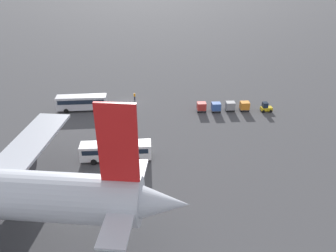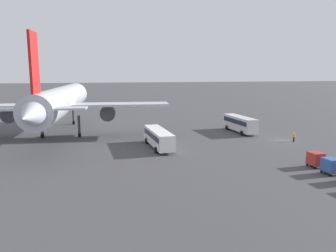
# 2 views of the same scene
# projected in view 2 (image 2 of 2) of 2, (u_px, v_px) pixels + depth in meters

# --- Properties ---
(ground_plane) EXTENTS (600.00, 600.00, 0.00)m
(ground_plane) POSITION_uv_depth(u_px,v_px,m) (282.00, 141.00, 61.50)
(ground_plane) COLOR #424244
(airplane) EXTENTS (49.71, 42.47, 18.46)m
(airplane) POSITION_uv_depth(u_px,v_px,m) (61.00, 102.00, 64.50)
(airplane) COLOR #B2B7C1
(airplane) RESTS_ON ground
(shuttle_bus_near) EXTENTS (10.84, 3.69, 3.36)m
(shuttle_bus_near) POSITION_uv_depth(u_px,v_px,m) (240.00, 123.00, 69.50)
(shuttle_bus_near) COLOR silver
(shuttle_bus_near) RESTS_ON ground
(shuttle_bus_far) EXTENTS (11.71, 3.69, 3.05)m
(shuttle_bus_far) POSITION_uv_depth(u_px,v_px,m) (159.00, 137.00, 55.72)
(shuttle_bus_far) COLOR white
(shuttle_bus_far) RESTS_ON ground
(worker_person) EXTENTS (0.38, 0.38, 1.74)m
(worker_person) POSITION_uv_depth(u_px,v_px,m) (294.00, 137.00, 60.43)
(worker_person) COLOR #1E1E2D
(worker_person) RESTS_ON ground
(cargo_cart_blue) EXTENTS (2.13, 1.84, 2.06)m
(cargo_cart_blue) POSITION_uv_depth(u_px,v_px,m) (331.00, 165.00, 41.45)
(cargo_cart_blue) COLOR #38383D
(cargo_cart_blue) RESTS_ON ground
(cargo_cart_red) EXTENTS (2.13, 1.84, 2.06)m
(cargo_cart_red) POSITION_uv_depth(u_px,v_px,m) (316.00, 159.00, 44.50)
(cargo_cart_red) COLOR #38383D
(cargo_cart_red) RESTS_ON ground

